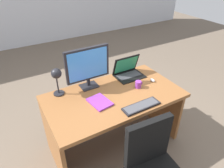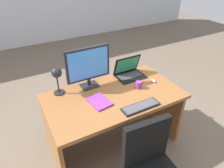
{
  "view_description": "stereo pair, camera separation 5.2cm",
  "coord_description": "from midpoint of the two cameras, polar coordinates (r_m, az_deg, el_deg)",
  "views": [
    {
      "loc": [
        -0.95,
        -1.58,
        2.07
      ],
      "look_at": [
        0.0,
        0.04,
        0.88
      ],
      "focal_mm": 32.75,
      "sensor_mm": 36.0,
      "label": 1
    },
    {
      "loc": [
        -0.9,
        -1.61,
        2.07
      ],
      "look_at": [
        0.0,
        0.04,
        0.88
      ],
      "focal_mm": 32.75,
      "sensor_mm": 36.0,
      "label": 2
    }
  ],
  "objects": [
    {
      "name": "ground",
      "position": [
        3.84,
        -11.44,
        -0.96
      ],
      "size": [
        12.0,
        12.0,
        0.0
      ],
      "primitive_type": "plane",
      "color": "#6B5B4C"
    },
    {
      "name": "coffee_mug",
      "position": [
        2.39,
        6.75,
        -0.11
      ],
      "size": [
        0.1,
        0.07,
        0.08
      ],
      "color": "purple",
      "rests_on": "desk"
    },
    {
      "name": "laptop",
      "position": [
        2.62,
        3.77,
        4.05
      ],
      "size": [
        0.36,
        0.27,
        0.25
      ],
      "color": "black",
      "rests_on": "desk"
    },
    {
      "name": "book",
      "position": [
        2.15,
        -4.15,
        -5.01
      ],
      "size": [
        0.22,
        0.28,
        0.02
      ],
      "color": "purple",
      "rests_on": "desk"
    },
    {
      "name": "desk_lamp",
      "position": [
        2.22,
        -15.83,
        1.97
      ],
      "size": [
        0.12,
        0.14,
        0.33
      ],
      "color": "black",
      "rests_on": "desk"
    },
    {
      "name": "mouse",
      "position": [
        2.54,
        10.65,
        1.04
      ],
      "size": [
        0.04,
        0.07,
        0.03
      ],
      "color": "silver",
      "rests_on": "desk"
    },
    {
      "name": "keyboard",
      "position": [
        2.11,
        7.45,
        -6.12
      ],
      "size": [
        0.41,
        0.13,
        0.02
      ],
      "color": "black",
      "rests_on": "desk"
    },
    {
      "name": "desk",
      "position": [
        2.43,
        -0.67,
        -6.65
      ],
      "size": [
        1.51,
        0.83,
        0.76
      ],
      "color": "brown",
      "rests_on": "ground"
    },
    {
      "name": "monitor",
      "position": [
        2.29,
        -7.47,
        5.18
      ],
      "size": [
        0.51,
        0.16,
        0.49
      ],
      "color": "black",
      "rests_on": "desk"
    }
  ]
}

